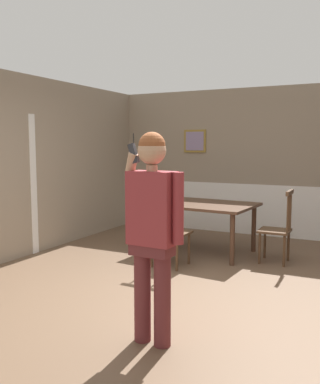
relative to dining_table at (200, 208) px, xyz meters
The scene contains 6 objects.
ground_plane 2.15m from the dining_table, 79.09° to the right, with size 8.05×8.05×0.00m, color brown.
room_back_partition 1.81m from the dining_table, 77.06° to the left, with size 5.29×0.17×2.67m.
dining_table is the anchor object (origin of this frame).
chair_near_window 0.96m from the dining_table, 94.39° to the right, with size 0.49×0.49×0.93m.
chair_by_doorway 1.22m from the dining_table, ahead, with size 0.42×0.42×1.03m.
person_figure 3.13m from the dining_table, 75.56° to the right, with size 0.55×0.23×1.75m.
Camera 1 is at (1.96, -3.98, 1.65)m, focal length 39.47 mm.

